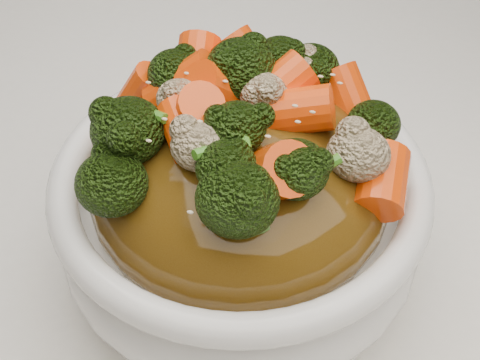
% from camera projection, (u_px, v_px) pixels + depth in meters
% --- Properties ---
extents(tablecloth, '(1.20, 0.80, 0.04)m').
position_uv_depth(tablecloth, '(324.00, 297.00, 0.45)').
color(tablecloth, white).
rests_on(tablecloth, dining_table).
extents(bowl, '(0.28, 0.28, 0.09)m').
position_uv_depth(bowl, '(240.00, 218.00, 0.41)').
color(bowl, white).
rests_on(bowl, tablecloth).
extents(sauce_base, '(0.23, 0.23, 0.10)m').
position_uv_depth(sauce_base, '(240.00, 184.00, 0.39)').
color(sauce_base, '#54370E').
rests_on(sauce_base, bowl).
extents(carrots, '(0.23, 0.23, 0.05)m').
position_uv_depth(carrots, '(240.00, 98.00, 0.35)').
color(carrots, '#FB4808').
rests_on(carrots, sauce_base).
extents(broccoli, '(0.23, 0.23, 0.05)m').
position_uv_depth(broccoli, '(240.00, 99.00, 0.35)').
color(broccoli, black).
rests_on(broccoli, sauce_base).
extents(cauliflower, '(0.23, 0.23, 0.04)m').
position_uv_depth(cauliflower, '(240.00, 103.00, 0.35)').
color(cauliflower, tan).
rests_on(cauliflower, sauce_base).
extents(scallions, '(0.17, 0.17, 0.02)m').
position_uv_depth(scallions, '(240.00, 96.00, 0.35)').
color(scallions, '#3A7C1C').
rests_on(scallions, sauce_base).
extents(sesame_seeds, '(0.20, 0.20, 0.01)m').
position_uv_depth(sesame_seeds, '(240.00, 96.00, 0.35)').
color(sesame_seeds, beige).
rests_on(sesame_seeds, sauce_base).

